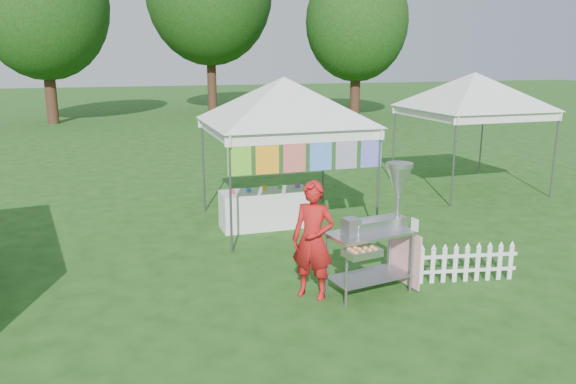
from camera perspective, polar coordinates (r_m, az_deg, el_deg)
name	(u,v)px	position (r m, az deg, el deg)	size (l,w,h in m)	color
ground	(353,287)	(8.66, 6.66, -9.54)	(120.00, 120.00, 0.00)	#1D4614
canopy_main	(284,77)	(11.24, -0.42, 11.57)	(4.24, 4.24, 3.45)	#59595E
canopy_right	(475,73)	(15.10, 18.48, 11.44)	(4.24, 4.24, 3.45)	#59595E
tree_left	(42,5)	(31.42, -23.70, 17.03)	(6.40, 6.40, 9.53)	#3E2116
tree_right	(357,22)	(32.18, 7.02, 16.75)	(5.60, 5.60, 8.42)	#3E2116
donut_cart	(383,219)	(8.21, 9.59, -2.67)	(1.38, 1.13, 1.89)	gray
vendor	(313,240)	(7.99, 2.56, -4.90)	(0.62, 0.41, 1.71)	#B01515
picket_fence	(461,264)	(9.08, 17.15, -7.01)	(1.77, 0.36, 0.56)	white
display_table	(266,209)	(11.38, -2.29, -1.73)	(1.80, 0.70, 0.76)	white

